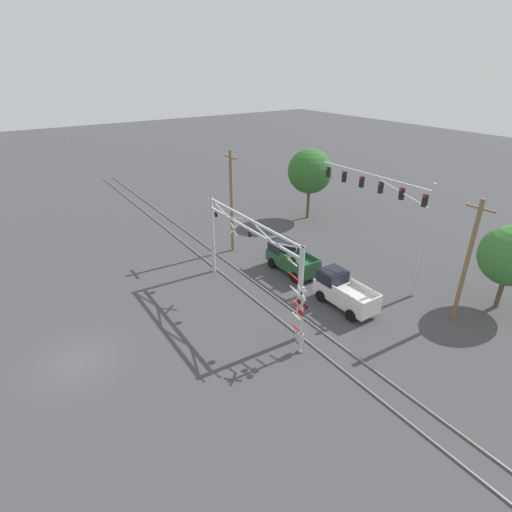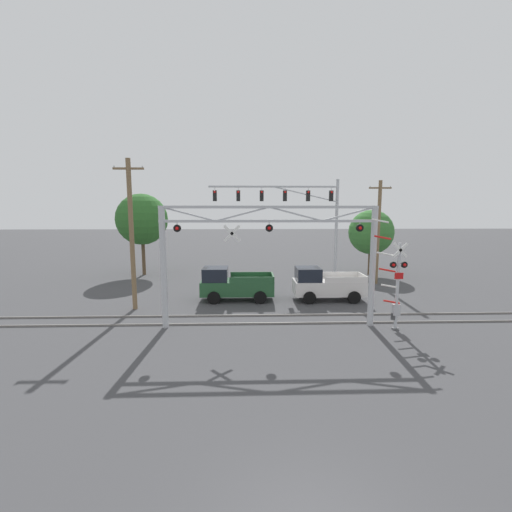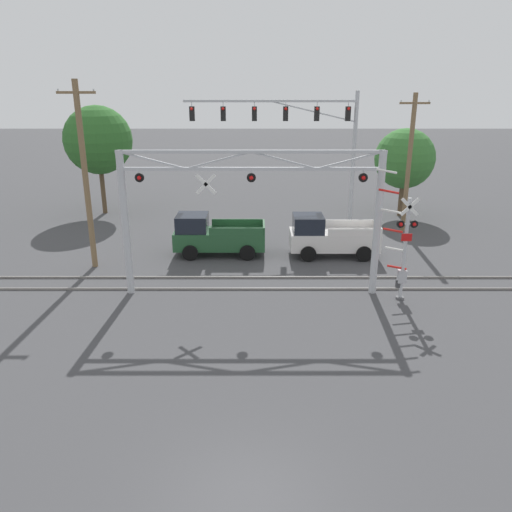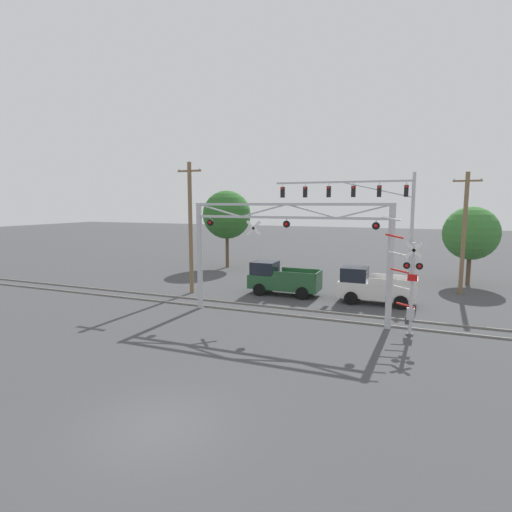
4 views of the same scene
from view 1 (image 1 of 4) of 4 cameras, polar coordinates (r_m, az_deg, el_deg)
The scene contains 12 objects.
ground_plane at distance 25.94m, azimuth -24.19°, elevation -13.67°, with size 200.00×200.00×0.00m, color #424244.
rail_track_near at distance 29.27m, azimuth -0.39°, elevation -6.07°, with size 80.00×0.08×0.10m, color gray.
rail_track_far at distance 29.97m, azimuth 1.90°, elevation -5.26°, with size 80.00×0.08×0.10m, color gray.
crossing_gantry at distance 27.26m, azimuth -0.93°, elevation 0.79°, with size 11.16×0.32×6.32m.
crossing_signal_mast at distance 23.35m, azimuth 6.33°, elevation -9.14°, with size 1.90×0.35×5.70m.
traffic_signal_span at distance 30.96m, azimuth 18.99°, elevation 6.70°, with size 10.49×0.39×8.52m.
pickup_truck_lead at distance 32.83m, azimuth 4.91°, elevation -0.36°, with size 4.89×2.16×2.25m.
pickup_truck_following at distance 28.77m, azimuth 12.36°, elevation -4.99°, with size 4.74×2.16×2.25m.
utility_pole_left at distance 35.06m, azimuth -3.52°, elevation 7.83°, with size 1.80×0.28×9.11m.
utility_pole_right at distance 28.30m, azimuth 27.95°, elevation -0.63°, with size 1.80×0.28×8.42m.
background_tree_beyond_span at distance 43.47m, azimuth 7.71°, elevation 11.90°, with size 4.71×4.71×7.56m.
background_tree_far_left_verge at distance 31.42m, azimuth 32.66°, elevation 0.04°, with size 4.10×4.10×6.08m.
Camera 1 is at (20.69, -1.50, 15.57)m, focal length 28.00 mm.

